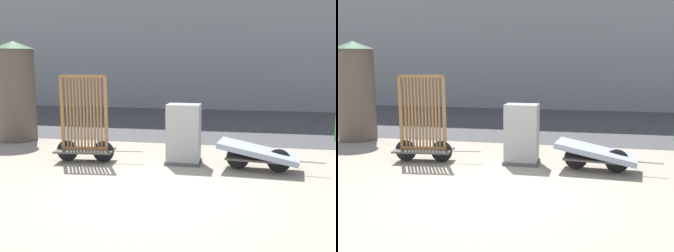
% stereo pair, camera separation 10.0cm
% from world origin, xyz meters
% --- Properties ---
extents(ground_plane, '(60.00, 60.00, 0.00)m').
position_xyz_m(ground_plane, '(0.00, 0.00, 0.00)').
color(ground_plane, gray).
extents(road_strip, '(56.00, 8.28, 0.01)m').
position_xyz_m(road_strip, '(0.00, 8.45, 0.00)').
color(road_strip, '#424244').
rests_on(road_strip, ground_plane).
extents(bike_cart_with_bedframe, '(2.07, 0.78, 2.04)m').
position_xyz_m(bike_cart_with_bedframe, '(-1.99, 1.89, 0.74)').
color(bike_cart_with_bedframe, '#4C4742').
rests_on(bike_cart_with_bedframe, ground_plane).
extents(bike_cart_with_mattress, '(2.27, 1.02, 0.63)m').
position_xyz_m(bike_cart_with_mattress, '(2.00, 1.89, 0.39)').
color(bike_cart_with_mattress, '#4C4742').
rests_on(bike_cart_with_mattress, ground_plane).
extents(utility_cabinet, '(0.81, 0.58, 1.39)m').
position_xyz_m(utility_cabinet, '(0.32, 2.16, 0.65)').
color(utility_cabinet, '#4C4C4C').
rests_on(utility_cabinet, ground_plane).
extents(advertising_column, '(1.26, 1.26, 2.94)m').
position_xyz_m(advertising_column, '(-5.02, 3.96, 1.50)').
color(advertising_column, brown).
rests_on(advertising_column, ground_plane).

